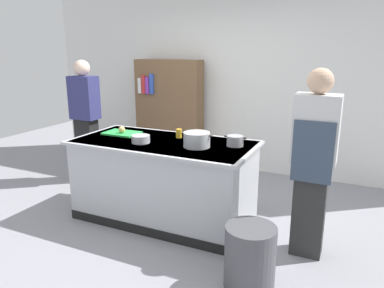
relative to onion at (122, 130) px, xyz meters
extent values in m
plane|color=gray|center=(0.59, -0.07, -0.96)|extent=(10.00, 10.00, 0.00)
cube|color=white|center=(0.59, 2.03, 0.54)|extent=(6.40, 0.12, 3.00)
cube|color=#B7BABF|center=(0.59, -0.07, -0.51)|extent=(1.90, 0.90, 0.90)
cube|color=#B7BABF|center=(0.59, -0.07, -0.07)|extent=(1.98, 0.98, 0.03)
cube|color=black|center=(0.59, -0.52, -0.91)|extent=(1.90, 0.01, 0.10)
cube|color=green|center=(-0.02, 0.03, -0.05)|extent=(0.40, 0.28, 0.02)
sphere|color=tan|center=(0.00, 0.00, 0.00)|extent=(0.08, 0.08, 0.08)
cylinder|color=#B7BABF|center=(1.01, -0.12, 0.02)|extent=(0.27, 0.27, 0.15)
cube|color=black|center=(0.86, -0.12, 0.07)|extent=(0.04, 0.02, 0.01)
cube|color=black|center=(1.16, -0.12, 0.07)|extent=(0.04, 0.02, 0.01)
cylinder|color=#99999E|center=(1.35, 0.08, -0.01)|extent=(0.17, 0.17, 0.11)
cube|color=black|center=(1.25, 0.08, 0.03)|extent=(0.04, 0.02, 0.01)
cube|color=black|center=(1.45, 0.08, 0.03)|extent=(0.04, 0.02, 0.01)
cylinder|color=#B7BABF|center=(0.40, -0.22, -0.02)|extent=(0.20, 0.20, 0.08)
cylinder|color=yellow|center=(0.67, 0.15, -0.01)|extent=(0.07, 0.07, 0.10)
cylinder|color=#4C4C51|center=(1.81, -0.86, -0.69)|extent=(0.41, 0.41, 0.53)
cube|color=#2C2C2C|center=(2.15, -0.15, -0.51)|extent=(0.28, 0.20, 0.90)
cube|color=silver|center=(2.15, -0.15, 0.24)|extent=(0.38, 0.24, 0.60)
sphere|color=#D3AA8C|center=(2.15, -0.15, 0.65)|extent=(0.22, 0.22, 0.22)
cube|color=#38475B|center=(2.15, -0.27, 0.06)|extent=(0.34, 0.02, 0.54)
cube|color=black|center=(-1.05, 0.59, -0.51)|extent=(0.28, 0.20, 0.90)
cube|color=navy|center=(-1.05, 0.59, 0.24)|extent=(0.38, 0.24, 0.60)
sphere|color=beige|center=(-1.05, 0.59, 0.65)|extent=(0.22, 0.22, 0.22)
cube|color=brown|center=(-0.32, 1.73, -0.11)|extent=(1.10, 0.28, 1.70)
cube|color=white|center=(-0.76, 1.57, 0.33)|extent=(0.06, 0.03, 0.24)
cube|color=red|center=(-0.68, 1.57, 0.35)|extent=(0.06, 0.03, 0.29)
cube|color=purple|center=(-0.62, 1.57, 0.34)|extent=(0.06, 0.03, 0.26)
cube|color=#3351B7|center=(-0.53, 1.57, 0.37)|extent=(0.07, 0.03, 0.32)
camera|label=1|loc=(2.47, -3.38, 0.92)|focal=34.01mm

